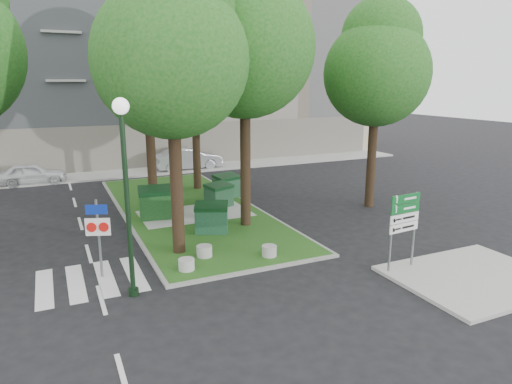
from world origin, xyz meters
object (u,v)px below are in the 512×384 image
tree_median_far (194,40)px  car_white (32,174)px  litter_bin (219,196)px  car_silver (188,159)px  traffic_sign_pole (98,228)px  tree_median_near_right (246,33)px  bollard_left (186,264)px  tree_median_near_left (173,45)px  directional_sign (404,219)px  dumpster_a (156,203)px  dumpster_b (212,218)px  dumpster_d (227,186)px  bollard_mid (204,251)px  dumpster_c (219,195)px  street_lamp (125,176)px  bollard_right (269,251)px  tree_street_right (378,63)px  tree_median_mid (148,63)px

tree_median_far → car_white: (-8.81, 5.62, -7.65)m
litter_bin → car_white: car_white is taller
car_silver → car_white: bearing=91.2°
traffic_sign_pole → car_silver: size_ratio=0.54×
tree_median_near_right → bollard_left: 9.36m
tree_median_near_left → directional_sign: size_ratio=4.18×
dumpster_a → dumpster_b: size_ratio=1.06×
dumpster_d → bollard_mid: dumpster_d is taller
dumpster_c → street_lamp: 9.95m
dumpster_c → traffic_sign_pole: (-6.22, -6.01, 0.96)m
bollard_left → street_lamp: (-1.88, -0.89, 3.30)m
bollard_left → bollard_right: size_ratio=0.99×
tree_median_far → street_lamp: bearing=-115.8°
dumpster_d → bollard_left: size_ratio=3.00×
tree_median_near_left → tree_street_right: 10.80m
tree_median_near_right → bollard_right: size_ratio=21.68×
bollard_left → directional_sign: 7.23m
tree_median_near_left → bollard_left: bearing=-100.0°
tree_median_mid → bollard_left: (-0.81, -8.27, -6.67)m
bollard_mid → directional_sign: size_ratio=0.22×
car_white → tree_median_near_left: bearing=-159.2°
bollard_right → tree_median_near_left: bearing=146.4°
tree_median_near_right → street_lamp: size_ratio=2.00×
tree_median_mid → bollard_right: size_ratio=18.90×
dumpster_d → traffic_sign_pole: size_ratio=0.61×
dumpster_c → litter_bin: dumpster_c is taller
litter_bin → directional_sign: bearing=-76.0°
directional_sign → car_white: directional_sign is taller
dumpster_a → litter_bin: bearing=28.2°
litter_bin → dumpster_d: bearing=50.2°
dumpster_b → car_white: dumpster_b is taller
bollard_left → car_white: 17.56m
tree_street_right → car_silver: bearing=112.9°
tree_median_near_left → litter_bin: 9.67m
dumpster_a → tree_median_near_right: bearing=-29.0°
directional_sign → dumpster_b: bearing=120.5°
dumpster_c → litter_bin: 0.79m
tree_street_right → dumpster_b: (-8.76, -0.91, -6.27)m
dumpster_b → bollard_left: dumpster_b is taller
tree_median_mid → tree_street_right: (10.00, -4.00, 0.00)m
tree_median_near_left → dumpster_d: tree_median_near_left is taller
tree_street_right → dumpster_b: tree_street_right is taller
dumpster_d → street_lamp: size_ratio=0.27×
tree_median_far → dumpster_a: tree_median_far is taller
dumpster_a → dumpster_c: size_ratio=1.10×
street_lamp → directional_sign: size_ratio=2.28×
tree_median_near_right → dumpster_b: (-1.76, -0.41, -7.27)m
dumpster_c → dumpster_d: dumpster_d is taller
tree_median_far → dumpster_a: 9.68m
dumpster_c → bollard_mid: size_ratio=2.80×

